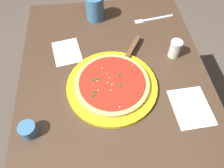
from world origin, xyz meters
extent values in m
plane|color=brown|center=(0.00, 0.00, 0.00)|extent=(5.00, 5.00, 0.00)
cube|color=black|center=(0.40, -0.29, 0.37)|extent=(0.06, 0.06, 0.73)
cube|color=black|center=(0.40, 0.29, 0.37)|extent=(0.06, 0.06, 0.73)
cube|color=#473323|center=(0.00, 0.00, 0.75)|extent=(0.94, 0.71, 0.03)
cylinder|color=yellow|center=(-0.05, 0.01, 0.77)|extent=(0.33, 0.33, 0.01)
cylinder|color=#DBB26B|center=(-0.05, 0.01, 0.78)|extent=(0.27, 0.27, 0.02)
cylinder|color=red|center=(-0.05, 0.01, 0.79)|extent=(0.23, 0.23, 0.00)
sphere|color=#EFEACC|center=(-0.09, 0.06, 0.80)|extent=(0.00, 0.00, 0.00)
sphere|color=#EFEACC|center=(0.01, -0.07, 0.80)|extent=(0.00, 0.00, 0.00)
sphere|color=#EFEACC|center=(0.01, 0.04, 0.80)|extent=(0.00, 0.00, 0.00)
sphere|color=#EFEACC|center=(-0.06, 0.01, 0.80)|extent=(0.00, 0.00, 0.00)
sphere|color=#EFEACC|center=(-0.07, 0.02, 0.80)|extent=(0.01, 0.01, 0.01)
sphere|color=#EFEACC|center=(-0.06, 0.03, 0.80)|extent=(0.00, 0.00, 0.00)
sphere|color=#EFEACC|center=(-0.06, 0.08, 0.80)|extent=(0.00, 0.00, 0.00)
sphere|color=#EFEACC|center=(-0.09, 0.02, 0.80)|extent=(0.01, 0.01, 0.01)
sphere|color=#EFEACC|center=(-0.04, 0.02, 0.80)|extent=(0.00, 0.00, 0.00)
sphere|color=#EFEACC|center=(-0.05, 0.06, 0.80)|extent=(0.00, 0.00, 0.00)
sphere|color=#EFEACC|center=(-0.02, 0.03, 0.80)|extent=(0.00, 0.00, 0.00)
sphere|color=#EFEACC|center=(-0.16, 0.00, 0.80)|extent=(0.01, 0.01, 0.01)
cube|color=#23561E|center=(-0.11, 0.09, 0.80)|extent=(0.01, 0.01, 0.00)
cube|color=#23561E|center=(-0.03, -0.01, 0.80)|extent=(0.01, 0.01, 0.00)
cube|color=#23561E|center=(-0.09, 0.08, 0.80)|extent=(0.01, 0.01, 0.00)
cube|color=#23561E|center=(-0.08, -0.01, 0.80)|extent=(0.01, 0.01, 0.00)
cube|color=#23561E|center=(-0.04, 0.07, 0.80)|extent=(0.01, 0.01, 0.00)
cube|color=#23561E|center=(-0.04, 0.08, 0.80)|extent=(0.01, 0.01, 0.00)
cube|color=silver|center=(0.02, -0.03, 0.78)|extent=(0.11, 0.11, 0.00)
cube|color=brown|center=(0.12, -0.09, 0.78)|extent=(0.12, 0.08, 0.01)
cylinder|color=teal|center=(0.34, 0.05, 0.82)|extent=(0.08, 0.08, 0.11)
cylinder|color=teal|center=(-0.20, 0.29, 0.78)|extent=(0.05, 0.05, 0.05)
cube|color=white|center=(0.14, 0.18, 0.76)|extent=(0.16, 0.13, 0.00)
cube|color=white|center=(-0.17, -0.25, 0.76)|extent=(0.16, 0.13, 0.00)
cube|color=silver|center=(0.31, -0.24, 0.76)|extent=(0.04, 0.15, 0.00)
cube|color=silver|center=(0.29, -0.15, 0.76)|extent=(0.03, 0.04, 0.00)
cylinder|color=silver|center=(0.07, -0.25, 0.79)|extent=(0.04, 0.04, 0.06)
cylinder|color=silver|center=(0.07, -0.25, 0.83)|extent=(0.05, 0.05, 0.01)
camera|label=1|loc=(-0.50, 0.07, 1.43)|focal=35.33mm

